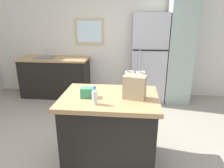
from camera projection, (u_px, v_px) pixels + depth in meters
The scene contains 9 objects.
ground at pixel (89, 155), 2.80m from camera, with size 6.78×6.78×0.00m, color #9E9384.
back_wall at pixel (109, 36), 4.73m from camera, with size 5.65×0.13×2.74m.
kitchen_island at pixel (110, 130), 2.56m from camera, with size 1.15×0.84×0.92m.
refrigerator at pixel (148, 58), 4.41m from camera, with size 0.71×0.66×1.88m.
tall_cabinet at pixel (179, 51), 4.30m from camera, with size 0.51×0.59×2.21m.
sink_counter at pixel (55, 77), 4.77m from camera, with size 1.56×0.64×1.09m.
shopping_bag at pixel (135, 87), 2.31m from camera, with size 0.28×0.21×0.32m.
small_box at pixel (87, 92), 2.37m from camera, with size 0.15×0.10×0.12m, color #388E66.
bottle at pixel (95, 96), 2.17m from camera, with size 0.06×0.06×0.20m.
Camera 1 is at (0.54, -2.30, 1.82)m, focal length 32.75 mm.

